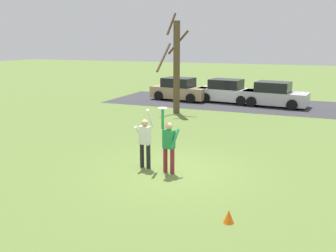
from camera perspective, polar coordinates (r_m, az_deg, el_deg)
The scene contains 10 objects.
ground_plane at distance 12.01m, azimuth 0.66°, elevation -6.99°, with size 120.00×120.00×0.00m, color olive.
person_catcher at distance 11.52m, azimuth 0.13°, elevation -2.73°, with size 0.57×0.49×2.08m.
person_defender at distance 12.00m, azimuth -3.64°, elevation -2.11°, with size 0.59×0.50×2.04m.
frisbee_disc at distance 11.38m, azimuth -0.84°, elevation 2.82°, with size 0.29×0.29×0.02m, color white.
parked_car_tan at distance 26.43m, azimuth 1.86°, elevation 5.69°, with size 4.29×2.42×1.59m.
parked_car_white at distance 25.69m, azimuth 9.28°, elevation 5.31°, with size 4.29×2.42×1.59m.
parked_car_silver at distance 24.70m, azimuth 16.32°, elevation 4.66°, with size 4.29×2.42×1.59m.
parking_strip at distance 25.50m, azimuth 9.01°, elevation 3.62°, with size 16.12×6.40×0.01m, color #38383D.
bare_tree_tall at distance 21.30m, azimuth 1.24°, elevation 9.49°, with size 1.47×1.77×5.73m.
field_cone_orange at distance 8.82m, azimuth 9.49°, elevation -13.79°, with size 0.26×0.26×0.32m, color orange.
Camera 1 is at (4.10, -10.51, 4.12)m, focal length 38.90 mm.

